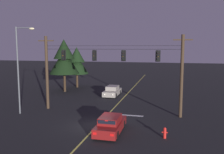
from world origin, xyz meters
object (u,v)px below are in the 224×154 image
(traffic_light_leftmost, at_px, (63,55))
(traffic_light_right_inner, at_px, (158,56))
(car_waiting_near_lane, at_px, (110,125))
(tree_verge_near, at_px, (64,58))
(fire_hydrant, at_px, (165,133))
(street_lamp_corner, at_px, (20,63))
(car_oncoming_lead, at_px, (112,91))
(tree_verge_far, at_px, (77,62))
(traffic_light_centre, at_px, (123,56))
(traffic_light_left_inner, at_px, (94,55))

(traffic_light_leftmost, height_order, traffic_light_right_inner, same)
(car_waiting_near_lane, bearing_deg, traffic_light_leftmost, 139.26)
(traffic_light_right_inner, distance_m, tree_verge_near, 17.72)
(traffic_light_leftmost, distance_m, fire_hydrant, 13.69)
(car_waiting_near_lane, height_order, street_lamp_corner, street_lamp_corner)
(car_oncoming_lead, bearing_deg, traffic_light_leftmost, -111.07)
(traffic_light_right_inner, bearing_deg, tree_verge_far, 134.93)
(traffic_light_leftmost, distance_m, car_oncoming_lead, 10.72)
(street_lamp_corner, distance_m, tree_verge_far, 16.87)
(tree_verge_far, bearing_deg, traffic_light_centre, -52.90)
(traffic_light_left_inner, relative_size, car_waiting_near_lane, 0.28)
(fire_hydrant, bearing_deg, car_waiting_near_lane, 176.68)
(car_waiting_near_lane, distance_m, street_lamp_corner, 11.65)
(traffic_light_left_inner, bearing_deg, car_waiting_near_lane, -60.89)
(car_oncoming_lead, relative_size, tree_verge_far, 0.65)
(tree_verge_near, bearing_deg, traffic_light_leftmost, -65.56)
(traffic_light_centre, relative_size, car_oncoming_lead, 0.28)
(traffic_light_centre, xyz_separation_m, fire_hydrant, (4.40, -6.01, -5.54))
(traffic_light_leftmost, height_order, tree_verge_far, tree_verge_far)
(tree_verge_near, bearing_deg, car_oncoming_lead, -9.77)
(tree_verge_near, bearing_deg, fire_hydrant, -45.92)
(fire_hydrant, bearing_deg, street_lamp_corner, 166.58)
(traffic_light_leftmost, bearing_deg, street_lamp_corner, -144.03)
(traffic_light_right_inner, xyz_separation_m, street_lamp_corner, (-13.54, -2.55, -0.72))
(traffic_light_leftmost, distance_m, traffic_light_centre, 6.58)
(car_waiting_near_lane, height_order, car_oncoming_lead, same)
(traffic_light_right_inner, relative_size, car_oncoming_lead, 0.28)
(car_oncoming_lead, xyz_separation_m, tree_verge_far, (-7.56, 5.61, 3.72))
(street_lamp_corner, xyz_separation_m, tree_verge_near, (-1.05, 12.59, -0.09))
(traffic_light_leftmost, bearing_deg, car_oncoming_lead, 68.93)
(car_oncoming_lead, relative_size, fire_hydrant, 5.26)
(fire_hydrant, bearing_deg, traffic_light_leftmost, 151.30)
(traffic_light_left_inner, xyz_separation_m, car_waiting_near_lane, (3.21, -5.76, -5.33))
(traffic_light_centre, xyz_separation_m, car_oncoming_lead, (-3.24, 8.67, -5.33))
(fire_hydrant, bearing_deg, tree_verge_near, 134.08)
(traffic_light_leftmost, xyz_separation_m, traffic_light_centre, (6.58, 0.00, 0.00))
(traffic_light_left_inner, relative_size, tree_verge_far, 0.18)
(traffic_light_leftmost, relative_size, traffic_light_left_inner, 1.00)
(traffic_light_left_inner, height_order, tree_verge_far, tree_verge_far)
(car_oncoming_lead, bearing_deg, street_lamp_corner, -121.42)
(traffic_light_centre, distance_m, traffic_light_right_inner, 3.44)
(car_oncoming_lead, distance_m, tree_verge_far, 10.13)
(traffic_light_centre, xyz_separation_m, tree_verge_far, (-10.80, 14.28, -1.61))
(car_waiting_near_lane, bearing_deg, tree_verge_near, 125.46)
(traffic_light_left_inner, relative_size, car_oncoming_lead, 0.28)
(tree_verge_near, bearing_deg, traffic_light_centre, -42.01)
(traffic_light_right_inner, bearing_deg, tree_verge_near, 145.47)
(traffic_light_leftmost, distance_m, street_lamp_corner, 4.41)
(traffic_light_leftmost, bearing_deg, traffic_light_right_inner, 0.00)
(traffic_light_right_inner, bearing_deg, car_oncoming_lead, 127.61)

